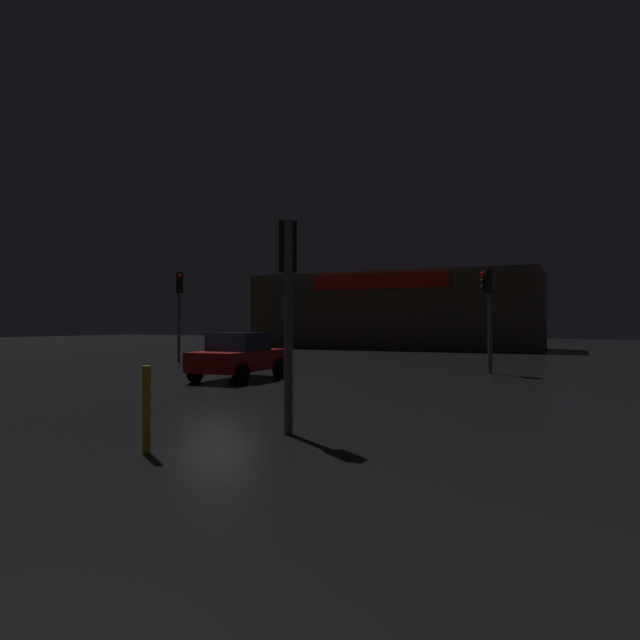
{
  "coord_description": "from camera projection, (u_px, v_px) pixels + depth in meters",
  "views": [
    {
      "loc": [
        10.66,
        -15.4,
        1.88
      ],
      "look_at": [
        0.39,
        6.99,
        2.02
      ],
      "focal_mm": 32.55,
      "sensor_mm": 36.0,
      "label": 1
    }
  ],
  "objects": [
    {
      "name": "traffic_signal_cross_right",
      "position": [
        287.0,
        283.0,
        9.92
      ],
      "size": [
        0.42,
        0.43,
        3.63
      ],
      "color": "#595B60",
      "rests_on": "ground"
    },
    {
      "name": "car_near",
      "position": [
        239.0,
        356.0,
        19.28
      ],
      "size": [
        2.0,
        3.86,
        1.57
      ],
      "color": "#A51414",
      "rests_on": "ground"
    },
    {
      "name": "bollard_kerb_a",
      "position": [
        146.0,
        410.0,
        8.34
      ],
      "size": [
        0.12,
        0.12,
        1.26
      ],
      "primitive_type": "cylinder",
      "color": "gold",
      "rests_on": "ground"
    },
    {
      "name": "store_building",
      "position": [
        395.0,
        311.0,
        44.49
      ],
      "size": [
        21.44,
        7.53,
        5.65
      ],
      "color": "brown",
      "rests_on": "ground"
    },
    {
      "name": "ground_plane",
      "position": [
        217.0,
        382.0,
        18.43
      ],
      "size": [
        120.0,
        120.0,
        0.0
      ],
      "primitive_type": "plane",
      "color": "black"
    },
    {
      "name": "traffic_signal_main",
      "position": [
        488.0,
        302.0,
        21.71
      ],
      "size": [
        0.42,
        0.42,
        3.88
      ],
      "color": "#595B60",
      "rests_on": "ground"
    },
    {
      "name": "traffic_signal_opposite",
      "position": [
        179.0,
        299.0,
        27.94
      ],
      "size": [
        0.42,
        0.42,
        4.34
      ],
      "color": "#595B60",
      "rests_on": "ground"
    }
  ]
}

